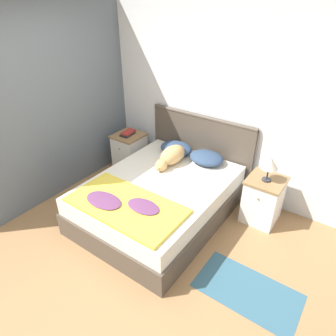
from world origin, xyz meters
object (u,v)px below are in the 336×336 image
object	(u,v)px
nightstand_right	(263,200)
bed	(159,199)
book_stack	(128,133)
table_lamp	(270,163)
dog	(171,156)
nightstand_left	(130,152)
pillow_right	(206,158)
pillow_left	(176,148)

from	to	relation	value
nightstand_right	bed	bearing A→B (deg)	-148.14
bed	book_stack	world-z (taller)	book_stack
bed	table_lamp	xyz separation A→B (m)	(1.12, 0.68, 0.59)
dog	table_lamp	world-z (taller)	table_lamp
bed	nightstand_left	xyz separation A→B (m)	(-1.12, 0.70, 0.05)
nightstand_right	table_lamp	bearing A→B (deg)	-90.00
nightstand_right	pillow_right	distance (m)	0.92
pillow_right	nightstand_right	bearing A→B (deg)	-4.26
pillow_left	table_lamp	xyz separation A→B (m)	(1.37, -0.09, 0.25)
nightstand_left	pillow_right	size ratio (longest dim) A/B	1.27
dog	book_stack	distance (m)	1.01
nightstand_right	pillow_left	xyz separation A→B (m)	(-1.37, 0.06, 0.30)
nightstand_right	book_stack	size ratio (longest dim) A/B	2.38
bed	nightstand_left	distance (m)	1.32
bed	pillow_right	xyz separation A→B (m)	(0.25, 0.76, 0.34)
nightstand_left	dog	size ratio (longest dim) A/B	0.91
book_stack	pillow_left	bearing A→B (deg)	4.90
nightstand_right	pillow_right	world-z (taller)	pillow_right
nightstand_right	dog	world-z (taller)	dog
pillow_left	pillow_right	bearing A→B (deg)	0.00
pillow_right	table_lamp	xyz separation A→B (m)	(0.87, -0.09, 0.25)
pillow_left	table_lamp	distance (m)	1.40
bed	pillow_left	distance (m)	0.87
bed	nightstand_left	bearing A→B (deg)	148.14
nightstand_right	pillow_right	size ratio (longest dim) A/B	1.27
bed	nightstand_right	distance (m)	1.32
nightstand_left	nightstand_right	size ratio (longest dim) A/B	1.00
nightstand_right	table_lamp	world-z (taller)	table_lamp
nightstand_left	table_lamp	xyz separation A→B (m)	(2.24, -0.02, 0.54)
nightstand_right	dog	distance (m)	1.32
pillow_left	pillow_right	size ratio (longest dim) A/B	1.00
nightstand_left	table_lamp	world-z (taller)	table_lamp
book_stack	table_lamp	size ratio (longest dim) A/B	0.80
nightstand_left	table_lamp	bearing A→B (deg)	-0.54
dog	table_lamp	size ratio (longest dim) A/B	2.10
pillow_left	dog	distance (m)	0.32
bed	book_stack	xyz separation A→B (m)	(-1.12, 0.69, 0.38)
pillow_left	pillow_right	distance (m)	0.50
nightstand_left	book_stack	distance (m)	0.33
pillow_right	table_lamp	size ratio (longest dim) A/B	1.50
bed	book_stack	distance (m)	1.37
pillow_left	table_lamp	size ratio (longest dim) A/B	1.50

